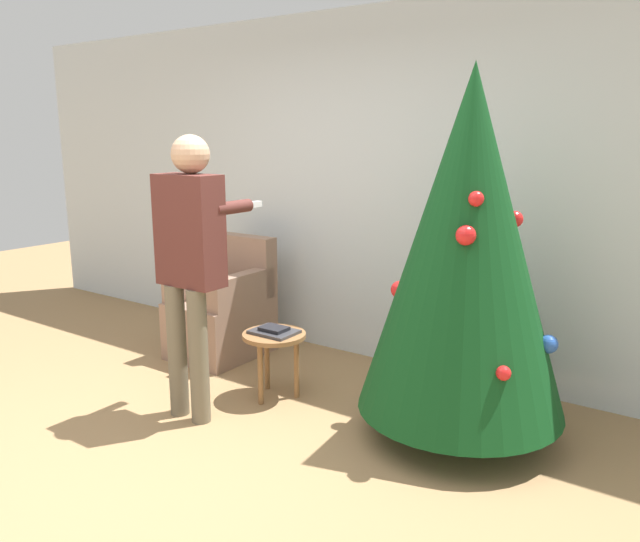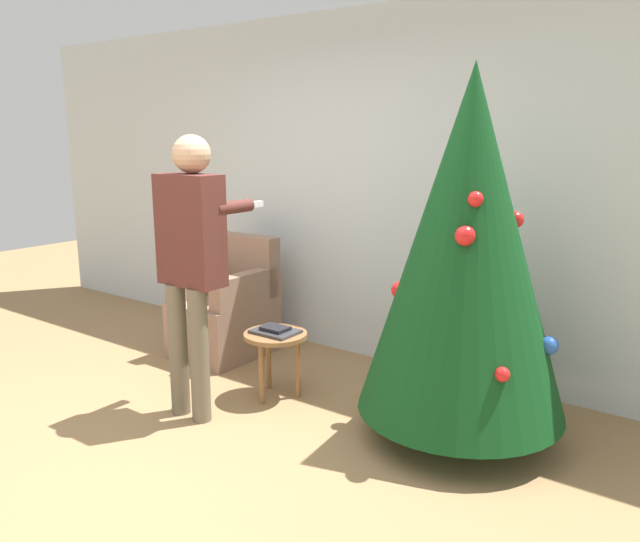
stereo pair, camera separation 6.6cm
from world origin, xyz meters
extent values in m
plane|color=#99754C|center=(0.00, 0.00, 0.00)|extent=(14.00, 14.00, 0.00)
cube|color=silver|center=(0.00, 2.23, 1.35)|extent=(8.00, 0.06, 2.70)
cylinder|color=brown|center=(1.16, 1.35, 0.09)|extent=(0.10, 0.10, 0.17)
cone|color=#0F4219|center=(1.16, 1.35, 1.17)|extent=(1.20, 1.20, 1.98)
sphere|color=red|center=(1.26, 1.08, 1.26)|extent=(0.11, 0.11, 0.11)
sphere|color=red|center=(1.36, 1.53, 1.30)|extent=(0.09, 0.09, 0.09)
sphere|color=#2856B2|center=(1.62, 1.44, 0.64)|extent=(0.10, 0.10, 0.10)
sphere|color=red|center=(0.74, 1.34, 0.84)|extent=(0.11, 0.11, 0.11)
sphere|color=red|center=(1.27, 1.15, 1.44)|extent=(0.08, 0.08, 0.08)
sphere|color=red|center=(1.52, 1.02, 0.58)|extent=(0.08, 0.08, 0.08)
cube|color=#93705B|center=(-0.99, 1.55, 0.23)|extent=(0.61, 0.74, 0.46)
cube|color=#93705B|center=(-0.99, 1.85, 0.71)|extent=(0.61, 0.14, 0.49)
cube|color=#93705B|center=(-1.24, 1.55, 0.59)|extent=(0.12, 0.67, 0.25)
cube|color=#93705B|center=(-0.75, 1.55, 0.59)|extent=(0.12, 0.67, 0.25)
cylinder|color=#6B604C|center=(-0.43, 0.59, 0.43)|extent=(0.12, 0.12, 0.86)
cylinder|color=#6B604C|center=(-0.24, 0.59, 0.43)|extent=(0.12, 0.12, 0.86)
cube|color=#562823|center=(-0.34, 0.65, 1.20)|extent=(0.43, 0.20, 0.68)
sphere|color=tan|center=(-0.34, 0.68, 1.66)|extent=(0.23, 0.23, 0.23)
cylinder|color=#562823|center=(-0.52, 0.84, 1.34)|extent=(0.08, 0.30, 0.08)
cylinder|color=#562823|center=(-0.15, 0.84, 1.34)|extent=(0.08, 0.30, 0.08)
cube|color=white|center=(-0.15, 1.03, 1.34)|extent=(0.04, 0.14, 0.04)
cylinder|color=olive|center=(-0.10, 1.15, 0.44)|extent=(0.43, 0.43, 0.03)
cylinder|color=olive|center=(-0.10, 1.00, 0.21)|extent=(0.04, 0.04, 0.43)
cylinder|color=olive|center=(0.03, 1.22, 0.21)|extent=(0.04, 0.04, 0.43)
cylinder|color=olive|center=(-0.23, 1.22, 0.21)|extent=(0.04, 0.04, 0.43)
cube|color=#38383D|center=(-0.10, 1.15, 0.47)|extent=(0.30, 0.23, 0.02)
cube|color=black|center=(-0.10, 1.15, 0.49)|extent=(0.18, 0.14, 0.02)
camera|label=1|loc=(2.46, -1.97, 1.77)|focal=35.00mm
camera|label=2|loc=(2.52, -1.93, 1.77)|focal=35.00mm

